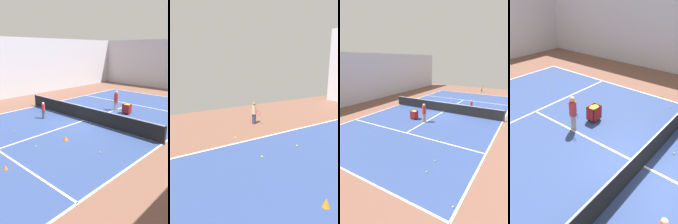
{
  "view_description": "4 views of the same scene",
  "coord_description": "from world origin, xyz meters",
  "views": [
    {
      "loc": [
        10.4,
        -10.97,
        5.05
      ],
      "look_at": [
        0.0,
        0.0,
        0.64
      ],
      "focal_mm": 35.0,
      "sensor_mm": 36.0,
      "label": 1
    },
    {
      "loc": [
        6.07,
        -4.52,
        3.25
      ],
      "look_at": [
        -0.58,
        -14.06,
        0.67
      ],
      "focal_mm": 35.0,
      "sensor_mm": 36.0,
      "label": 2
    },
    {
      "loc": [
        -7.63,
        16.44,
        5.47
      ],
      "look_at": [
        0.11,
        3.78,
        0.94
      ],
      "focal_mm": 28.0,
      "sensor_mm": 36.0,
      "label": 3
    },
    {
      "loc": [
        -5.91,
        -2.5,
        5.8
      ],
      "look_at": [
        1.34,
        3.56,
        0.48
      ],
      "focal_mm": 35.0,
      "sensor_mm": 36.0,
      "label": 4
    }
  ],
  "objects": [
    {
      "name": "tennis_ball_3",
      "position": [
        0.11,
        -4.66,
        0.04
      ],
      "size": [
        0.07,
        0.07,
        0.07
      ],
      "primitive_type": "sphere",
      "color": "yellow",
      "rests_on": "ground"
    },
    {
      "name": "coach_at_net",
      "position": [
        0.11,
        3.78,
        0.98
      ],
      "size": [
        0.45,
        0.7,
        1.71
      ],
      "rotation": [
        0.0,
        0.0,
        -2.01
      ],
      "color": "gray",
      "rests_on": "ground"
    },
    {
      "name": "tennis_net",
      "position": [
        0.0,
        0.0,
        0.55
      ],
      "size": [
        12.21,
        0.1,
        1.07
      ],
      "color": "#2D2D33",
      "rests_on": "ground"
    },
    {
      "name": "child_midcourt",
      "position": [
        -2.5,
        -1.74,
        0.72
      ],
      "size": [
        0.32,
        0.32,
        1.26
      ],
      "rotation": [
        0.0,
        0.0,
        1.91
      ],
      "color": "#4C4C56",
      "rests_on": "ground"
    },
    {
      "name": "tennis_ball_19",
      "position": [
        -1.66,
        -4.66,
        0.04
      ],
      "size": [
        0.07,
        0.07,
        0.07
      ],
      "primitive_type": "sphere",
      "color": "yellow",
      "rests_on": "ground"
    },
    {
      "name": "tennis_ball_7",
      "position": [
        -3.72,
        8.87,
        0.04
      ],
      "size": [
        0.07,
        0.07,
        0.07
      ],
      "primitive_type": "sphere",
      "color": "yellow",
      "rests_on": "ground"
    },
    {
      "name": "line_sideline_right",
      "position": [
        5.96,
        0.0,
        0.01
      ],
      "size": [
        0.1,
        23.98,
        0.0
      ],
      "primitive_type": "cube",
      "color": "white",
      "rests_on": "ground"
    },
    {
      "name": "training_cone_0",
      "position": [
        2.15,
        -7.23,
        0.11
      ],
      "size": [
        0.19,
        0.19,
        0.21
      ],
      "primitive_type": "cone",
      "color": "orange",
      "rests_on": "ground"
    },
    {
      "name": "hall_enclosure_left",
      "position": [
        -10.88,
        0.0,
        3.1
      ],
      "size": [
        0.15,
        33.97,
        6.2
      ],
      "color": "silver",
      "rests_on": "ground"
    },
    {
      "name": "tennis_ball_24",
      "position": [
        4.16,
        -3.2,
        0.04
      ],
      "size": [
        0.07,
        0.07,
        0.07
      ],
      "primitive_type": "sphere",
      "color": "yellow",
      "rests_on": "ground"
    },
    {
      "name": "tennis_ball_4",
      "position": [
        2.41,
        8.04,
        0.04
      ],
      "size": [
        0.07,
        0.07,
        0.07
      ],
      "primitive_type": "sphere",
      "color": "yellow",
      "rests_on": "ground"
    },
    {
      "name": "tennis_ball_21",
      "position": [
        -3.82,
        9.98,
        0.04
      ],
      "size": [
        0.07,
        0.07,
        0.07
      ],
      "primitive_type": "sphere",
      "color": "yellow",
      "rests_on": "ground"
    },
    {
      "name": "tennis_ball_18",
      "position": [
        1.4,
        -0.59,
        0.04
      ],
      "size": [
        0.07,
        0.07,
        0.07
      ],
      "primitive_type": "sphere",
      "color": "yellow",
      "rests_on": "ground"
    },
    {
      "name": "tennis_ball_15",
      "position": [
        1.81,
        6.62,
        0.04
      ],
      "size": [
        0.07,
        0.07,
        0.07
      ],
      "primitive_type": "sphere",
      "color": "yellow",
      "rests_on": "ground"
    },
    {
      "name": "line_sideline_left",
      "position": [
        -5.96,
        0.0,
        0.01
      ],
      "size": [
        0.1,
        23.98,
        0.0
      ],
      "primitive_type": "cube",
      "color": "white",
      "rests_on": "ground"
    },
    {
      "name": "training_cone_1",
      "position": [
        1.7,
        -3.32,
        0.13
      ],
      "size": [
        0.28,
        0.28,
        0.25
      ],
      "primitive_type": "cone",
      "color": "orange",
      "rests_on": "ground"
    },
    {
      "name": "tennis_ball_11",
      "position": [
        0.85,
        4.62,
        0.04
      ],
      "size": [
        0.07,
        0.07,
        0.07
      ],
      "primitive_type": "sphere",
      "color": "yellow",
      "rests_on": "ground"
    },
    {
      "name": "line_baseline_far",
      "position": [
        0.0,
        11.99,
        0.01
      ],
      "size": [
        11.91,
        0.1,
        0.0
      ],
      "primitive_type": "cube",
      "color": "white",
      "rests_on": "ground"
    },
    {
      "name": "line_service_far",
      "position": [
        0.0,
        6.6,
        0.01
      ],
      "size": [
        11.91,
        0.1,
        0.0
      ],
      "primitive_type": "cube",
      "color": "white",
      "rests_on": "ground"
    },
    {
      "name": "line_centre_service",
      "position": [
        0.0,
        0.0,
        0.01
      ],
      "size": [
        0.1,
        13.19,
        0.0
      ],
      "primitive_type": "cube",
      "color": "white",
      "rests_on": "ground"
    },
    {
      "name": "tennis_ball_16",
      "position": [
        1.22,
        -5.0,
        0.04
      ],
      "size": [
        0.07,
        0.07,
        0.07
      ],
      "primitive_type": "sphere",
      "color": "yellow",
      "rests_on": "ground"
    },
    {
      "name": "ball_cart",
      "position": [
        1.34,
        3.56,
        0.58
      ],
      "size": [
        0.62,
        0.48,
        0.83
      ],
      "color": "maroon",
      "rests_on": "ground"
    },
    {
      "name": "tennis_ball_10",
      "position": [
        -3.29,
        -0.29,
        0.04
      ],
      "size": [
        0.07,
        0.07,
        0.07
      ],
      "primitive_type": "sphere",
      "color": "yellow",
      "rests_on": "ground"
    },
    {
      "name": "ground_plane",
      "position": [
        0.0,
        0.0,
        0.0
      ],
      "size": [
        37.67,
        37.67,
        0.0
      ],
      "primitive_type": "plane",
      "color": "brown"
    },
    {
      "name": "tennis_ball_20",
      "position": [
        -0.98,
        -2.23,
        0.04
      ],
      "size": [
        0.07,
        0.07,
        0.07
      ],
      "primitive_type": "sphere",
      "color": "yellow",
      "rests_on": "ground"
    },
    {
      "name": "tennis_ball_25",
      "position": [
        -5.79,
        11.32,
        0.04
      ],
      "size": [
        0.07,
        0.07,
        0.07
      ],
      "primitive_type": "sphere",
      "color": "yellow",
      "rests_on": "ground"
    },
    {
      "name": "court_playing_area",
      "position": [
        0.0,
        0.0,
        0.0
      ],
      "size": [
        11.91,
        23.98,
        0.0
      ],
      "color": "navy",
      "rests_on": "ground"
    },
    {
      "name": "tennis_ball_12",
      "position": [
        -6.23,
        1.03,
        0.04
      ],
      "size": [
        0.07,
        0.07,
        0.07
      ],
      "primitive_type": "sphere",
      "color": "yellow",
      "rests_on": "ground"
    },
    {
      "name": "tennis_ball_0",
      "position": [
        5.14,
        1.14,
        0.04
      ],
      "size": [
        0.07,
        0.07,
        0.07
      ],
      "primitive_type": "sphere",
      "color": "yellow",
      "rests_on": "ground"
    }
  ]
}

